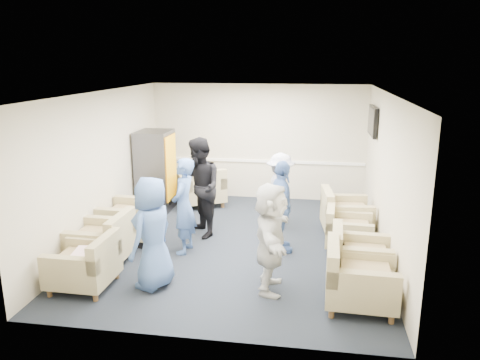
% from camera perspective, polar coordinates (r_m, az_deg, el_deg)
% --- Properties ---
extents(floor, '(6.00, 6.00, 0.00)m').
position_cam_1_polar(floor, '(8.54, -0.29, -7.80)').
color(floor, black).
rests_on(floor, ground).
extents(ceiling, '(6.00, 6.00, 0.00)m').
position_cam_1_polar(ceiling, '(7.92, -0.31, 10.58)').
color(ceiling, white).
rests_on(ceiling, back_wall).
extents(back_wall, '(5.00, 0.02, 2.70)m').
position_cam_1_polar(back_wall, '(11.04, 2.20, 4.64)').
color(back_wall, beige).
rests_on(back_wall, floor).
extents(front_wall, '(5.00, 0.02, 2.70)m').
position_cam_1_polar(front_wall, '(5.31, -5.52, -6.46)').
color(front_wall, beige).
rests_on(front_wall, floor).
extents(left_wall, '(0.02, 6.00, 2.70)m').
position_cam_1_polar(left_wall, '(8.87, -16.47, 1.58)').
color(left_wall, beige).
rests_on(left_wall, floor).
extents(right_wall, '(0.02, 6.00, 2.70)m').
position_cam_1_polar(right_wall, '(8.12, 17.39, 0.35)').
color(right_wall, beige).
rests_on(right_wall, floor).
extents(chair_rail, '(4.98, 0.04, 0.06)m').
position_cam_1_polar(chair_rail, '(11.10, 2.17, 2.33)').
color(chair_rail, white).
rests_on(chair_rail, back_wall).
extents(tv, '(0.10, 1.00, 0.58)m').
position_cam_1_polar(tv, '(9.74, 15.87, 6.92)').
color(tv, black).
rests_on(tv, right_wall).
extents(armchair_left_near, '(0.87, 0.87, 0.68)m').
position_cam_1_polar(armchair_left_near, '(7.24, -18.18, -9.91)').
color(armchair_left_near, '#9B8E64').
rests_on(armchair_left_near, floor).
extents(armchair_left_mid, '(0.93, 0.93, 0.73)m').
position_cam_1_polar(armchair_left_mid, '(7.95, -16.33, -7.35)').
color(armchair_left_mid, '#9B8E64').
rests_on(armchair_left_mid, floor).
extents(armchair_left_far, '(0.99, 0.99, 0.75)m').
position_cam_1_polar(armchair_left_far, '(8.89, -12.91, -4.69)').
color(armchair_left_far, '#9B8E64').
rests_on(armchair_left_far, floor).
extents(armchair_right_near, '(0.95, 0.95, 0.74)m').
position_cam_1_polar(armchair_right_near, '(6.60, 13.95, -11.80)').
color(armchair_right_near, '#9B8E64').
rests_on(armchair_right_near, floor).
extents(armchair_right_midnear, '(0.92, 0.92, 0.70)m').
position_cam_1_polar(armchair_right_midnear, '(7.27, 14.07, -9.41)').
color(armchair_right_midnear, '#9B8E64').
rests_on(armchair_right_midnear, floor).
extents(armchair_right_midfar, '(0.85, 0.85, 0.64)m').
position_cam_1_polar(armchair_right_midfar, '(8.45, 12.78, -6.12)').
color(armchair_right_midfar, '#9B8E64').
rests_on(armchair_right_midfar, floor).
extents(armchair_right_far, '(0.99, 0.99, 0.72)m').
position_cam_1_polar(armchair_right_far, '(9.17, 12.46, -4.18)').
color(armchair_right_far, '#9B8E64').
rests_on(armchair_right_far, floor).
extents(armchair_corner, '(1.28, 1.28, 0.75)m').
position_cam_1_polar(armchair_corner, '(10.65, -4.62, -1.15)').
color(armchair_corner, '#9B8E64').
rests_on(armchair_corner, floor).
extents(vending_machine, '(0.71, 0.83, 1.75)m').
position_cam_1_polar(vending_machine, '(10.38, -10.21, 1.12)').
color(vending_machine, '#4C4C53').
rests_on(vending_machine, floor).
extents(backpack, '(0.34, 0.28, 0.49)m').
position_cam_1_polar(backpack, '(8.48, -11.45, -6.44)').
color(backpack, black).
rests_on(backpack, floor).
extents(pillow, '(0.37, 0.46, 0.12)m').
position_cam_1_polar(pillow, '(7.17, -18.36, -8.65)').
color(pillow, white).
rests_on(pillow, armchair_left_near).
extents(person_front_left, '(0.75, 0.93, 1.65)m').
position_cam_1_polar(person_front_left, '(6.86, -10.63, -6.37)').
color(person_front_left, '#4364A3').
rests_on(person_front_left, floor).
extents(person_mid_left, '(0.43, 0.62, 1.66)m').
position_cam_1_polar(person_mid_left, '(8.00, -6.88, -3.17)').
color(person_mid_left, '#4364A3').
rests_on(person_mid_left, floor).
extents(person_back_left, '(1.10, 1.15, 1.87)m').
position_cam_1_polar(person_back_left, '(8.68, -4.95, -0.97)').
color(person_back_left, black).
rests_on(person_back_left, floor).
extents(person_back_right, '(0.71, 1.05, 1.50)m').
position_cam_1_polar(person_back_right, '(9.16, 4.92, -1.34)').
color(person_back_right, silver).
rests_on(person_back_right, floor).
extents(person_mid_right, '(0.60, 1.01, 1.60)m').
position_cam_1_polar(person_mid_right, '(8.02, 5.08, -3.27)').
color(person_mid_right, '#4364A3').
rests_on(person_mid_right, floor).
extents(person_front_right, '(0.53, 1.51, 1.60)m').
position_cam_1_polar(person_front_right, '(6.66, 3.77, -7.05)').
color(person_front_right, silver).
rests_on(person_front_right, floor).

